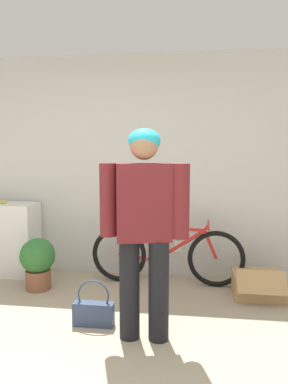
% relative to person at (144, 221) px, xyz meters
% --- Properties ---
extents(wall_back, '(8.00, 0.07, 2.60)m').
position_rel_person_xyz_m(wall_back, '(-0.35, 1.57, 0.35)').
color(wall_back, silver).
rests_on(wall_back, ground_plane).
extents(side_shelf, '(0.87, 0.40, 0.86)m').
position_rel_person_xyz_m(side_shelf, '(-1.92, 1.32, -0.52)').
color(side_shelf, white).
rests_on(side_shelf, ground_plane).
extents(person, '(0.70, 0.27, 1.67)m').
position_rel_person_xyz_m(person, '(0.00, 0.00, 0.00)').
color(person, black).
rests_on(person, ground_plane).
extents(bicycle, '(1.72, 0.46, 0.70)m').
position_rel_person_xyz_m(bicycle, '(0.09, 1.24, -0.62)').
color(bicycle, black).
rests_on(bicycle, ground_plane).
extents(handbag, '(0.35, 0.10, 0.40)m').
position_rel_person_xyz_m(handbag, '(-0.46, 0.15, -0.83)').
color(handbag, '#334260').
rests_on(handbag, ground_plane).
extents(cardboard_box, '(0.50, 0.53, 0.32)m').
position_rel_person_xyz_m(cardboard_box, '(1.05, 1.02, -0.84)').
color(cardboard_box, tan).
rests_on(cardboard_box, ground_plane).
extents(potted_plant, '(0.37, 0.37, 0.56)m').
position_rel_person_xyz_m(potted_plant, '(-1.28, 0.90, -0.64)').
color(potted_plant, brown).
rests_on(potted_plant, ground_plane).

